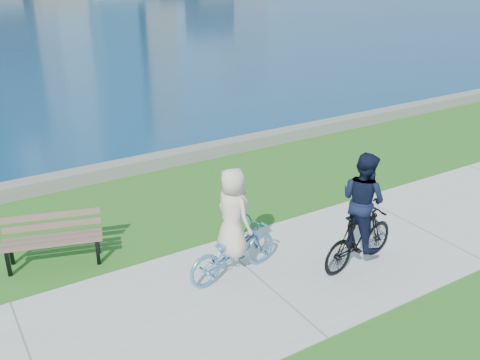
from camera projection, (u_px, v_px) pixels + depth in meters
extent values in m
plane|color=#225C18|center=(264.00, 283.00, 9.59)|extent=(320.00, 320.00, 0.00)
cube|color=#AFAFA9|center=(264.00, 283.00, 9.59)|extent=(80.00, 3.50, 0.02)
cube|color=slate|center=(136.00, 165.00, 14.38)|extent=(90.00, 0.50, 0.35)
cube|color=black|center=(8.00, 264.00, 9.72)|extent=(0.08, 0.08, 0.51)
cube|color=black|center=(98.00, 252.00, 10.09)|extent=(0.08, 0.08, 0.51)
cube|color=black|center=(11.00, 252.00, 10.08)|extent=(0.08, 0.08, 0.51)
cube|color=black|center=(97.00, 242.00, 10.45)|extent=(0.08, 0.08, 0.51)
cube|color=brown|center=(52.00, 245.00, 9.79)|extent=(1.77, 0.63, 0.05)
cube|color=brown|center=(52.00, 240.00, 9.95)|extent=(1.77, 0.63, 0.05)
cube|color=brown|center=(53.00, 235.00, 10.11)|extent=(1.77, 0.63, 0.05)
cube|color=brown|center=(52.00, 225.00, 10.18)|extent=(1.75, 0.59, 0.13)
cube|color=brown|center=(51.00, 216.00, 10.13)|extent=(1.75, 0.59, 0.13)
imported|color=#5091C2|center=(233.00, 251.00, 9.63)|extent=(0.89, 1.97, 1.00)
imported|color=silver|center=(233.00, 213.00, 9.33)|extent=(0.63, 0.88, 1.66)
imported|color=black|center=(359.00, 238.00, 9.92)|extent=(0.78, 1.90, 1.11)
imported|color=black|center=(363.00, 200.00, 9.61)|extent=(0.79, 0.96, 1.82)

